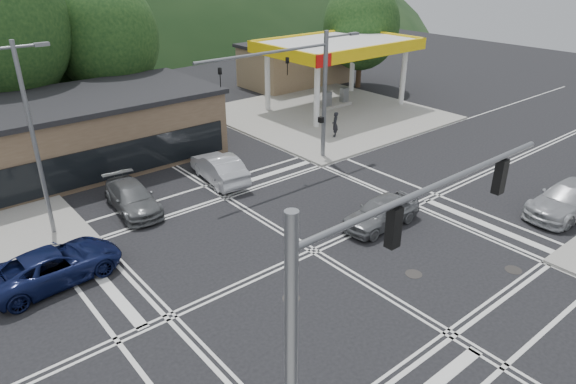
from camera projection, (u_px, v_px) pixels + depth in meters
ground at (314, 251)px, 23.05m from camera, size 120.00×120.00×0.00m
sidewalk_ne at (327, 114)px, 42.12m from camera, size 16.00×16.00×0.15m
gas_station_canopy at (338, 48)px, 41.84m from camera, size 12.32×8.34×5.75m
convenience_store at (295, 65)px, 51.20m from camera, size 10.00×6.00×3.80m
commercial_row at (13, 147)px, 29.44m from camera, size 24.00×8.00×4.00m
tree_n_c at (106, 37)px, 37.59m from camera, size 7.60×7.60×10.87m
tree_n_e at (45, 26)px, 38.38m from camera, size 8.40×8.40×11.98m
tree_ne at (361, 26)px, 48.33m from camera, size 7.20×7.20×9.99m
streetlight_nw at (34, 133)px, 22.31m from camera, size 2.50×0.25×9.00m
signal_mast_ne at (310, 83)px, 30.61m from camera, size 11.65×0.30×8.00m
signal_mast_sw at (353, 302)px, 11.46m from camera, size 9.14×0.28×8.00m
car_blue_west at (55, 265)px, 20.69m from camera, size 5.44×2.82×1.46m
car_grey_center at (381, 212)px, 24.90m from camera, size 4.40×1.84×1.49m
car_silver_east at (568, 199)px, 26.04m from camera, size 5.65×2.59×1.60m
car_queue_a at (219, 168)px, 29.78m from camera, size 2.36×5.09×1.61m
car_queue_b at (171, 142)px, 34.02m from camera, size 1.76×4.34×1.48m
car_northbound at (132, 198)px, 26.43m from camera, size 2.43×4.97×1.39m
pedestrian at (335, 124)px, 36.46m from camera, size 0.77×0.76×1.79m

